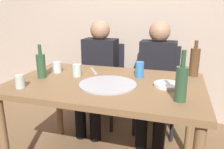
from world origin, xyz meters
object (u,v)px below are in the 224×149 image
object	(u,v)px
dining_table	(106,92)
wine_bottle	(195,62)
water_bottle	(41,65)
chair_left	(103,78)
guest_in_sweater	(98,70)
guest_in_beanie	(156,75)
beer_bottle	(181,83)
wine_glass	(20,81)
tumbler_far	(77,70)
plate_stack	(167,85)
tumbler_near	(57,67)
soda_can	(140,70)
table_knife	(93,71)
pizza_tray	(108,84)
chair_right	(157,83)

from	to	relation	value
dining_table	wine_bottle	world-z (taller)	wine_bottle
water_bottle	chair_left	xyz separation A→B (m)	(0.19, 0.89, -0.35)
guest_in_sweater	guest_in_beanie	distance (m)	0.62
water_bottle	guest_in_sweater	size ratio (longest dim) A/B	0.22
wine_bottle	beer_bottle	size ratio (longest dim) A/B	0.95
wine_glass	dining_table	bearing A→B (deg)	30.23
tumbler_far	water_bottle	bearing A→B (deg)	-155.78
dining_table	wine_glass	size ratio (longest dim) A/B	15.75
beer_bottle	plate_stack	size ratio (longest dim) A/B	1.63
guest_in_sweater	tumbler_near	bearing A→B (deg)	75.33
chair_left	tumbler_far	bearing A→B (deg)	94.41
guest_in_beanie	plate_stack	bearing A→B (deg)	101.66
beer_bottle	wine_bottle	bearing A→B (deg)	80.33
guest_in_sweater	soda_can	bearing A→B (deg)	137.12
guest_in_beanie	guest_in_sweater	bearing A→B (deg)	0.00
table_knife	guest_in_sweater	world-z (taller)	guest_in_sweater
dining_table	tumbler_near	size ratio (longest dim) A/B	15.25
wine_bottle	wine_glass	xyz separation A→B (m)	(-1.14, -0.65, -0.07)
tumbler_near	guest_in_beanie	bearing A→B (deg)	36.38
pizza_tray	tumbler_far	xyz separation A→B (m)	(-0.30, 0.13, 0.04)
beer_bottle	table_knife	xyz separation A→B (m)	(-0.73, 0.48, -0.11)
tumbler_near	table_knife	xyz separation A→B (m)	(0.27, 0.14, -0.04)
table_knife	chair_right	bearing A→B (deg)	-73.14
soda_can	guest_in_beanie	distance (m)	0.54
water_bottle	tumbler_far	distance (m)	0.27
beer_bottle	chair_right	xyz separation A→B (m)	(-0.22, 1.06, -0.36)
dining_table	guest_in_sweater	distance (m)	0.76
beer_bottle	soda_can	distance (m)	0.52
dining_table	wine_glass	world-z (taller)	wine_glass
beer_bottle	guest_in_sweater	bearing A→B (deg)	133.00
wine_glass	soda_can	distance (m)	0.88
water_bottle	table_knife	world-z (taller)	water_bottle
tumbler_near	chair_right	bearing A→B (deg)	43.00
wine_bottle	chair_left	distance (m)	1.13
wine_glass	chair_right	xyz separation A→B (m)	(0.81, 1.14, -0.29)
tumbler_near	tumbler_far	size ratio (longest dim) A/B	0.93
chair_right	tumbler_near	bearing A→B (deg)	43.00
wine_glass	guest_in_sweater	size ratio (longest dim) A/B	0.08
wine_bottle	chair_left	size ratio (longest dim) A/B	0.32
wine_bottle	beer_bottle	bearing A→B (deg)	-99.67
tumbler_near	tumbler_far	world-z (taller)	tumbler_far
pizza_tray	beer_bottle	size ratio (longest dim) A/B	1.35
tumbler_far	table_knife	bearing A→B (deg)	71.79
dining_table	tumbler_far	distance (m)	0.30
water_bottle	chair_left	distance (m)	0.97
wine_glass	soda_can	xyz separation A→B (m)	(0.73, 0.49, 0.02)
beer_bottle	guest_in_sweater	size ratio (longest dim) A/B	0.26
plate_stack	water_bottle	bearing A→B (deg)	-175.85
dining_table	guest_in_sweater	bearing A→B (deg)	115.12
tumbler_near	soda_can	world-z (taller)	soda_can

